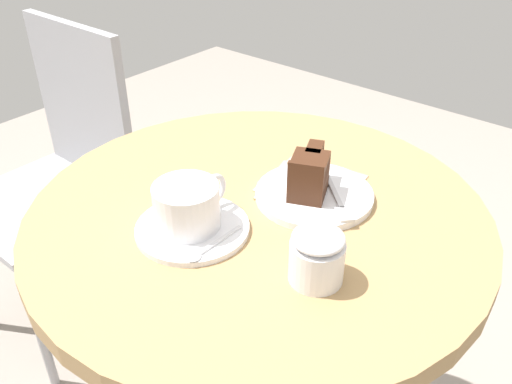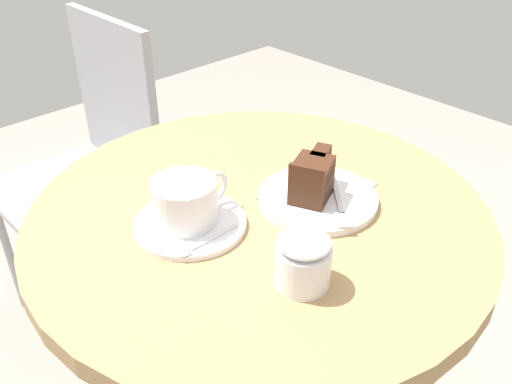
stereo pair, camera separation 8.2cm
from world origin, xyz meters
TOP-DOWN VIEW (x-y plane):
  - cafe_table at (0.00, 0.00)m, footprint 0.73×0.73m
  - saucer at (-0.11, 0.04)m, footprint 0.17×0.17m
  - coffee_cup at (-0.11, 0.04)m, footprint 0.13×0.10m
  - teaspoon at (-0.13, -0.02)m, footprint 0.10×0.02m
  - cake_plate at (0.08, -0.05)m, footprint 0.19×0.19m
  - cake_slice at (0.07, -0.05)m, footprint 0.11×0.08m
  - fork at (0.08, -0.10)m, footprint 0.11×0.12m
  - napkin at (0.10, -0.03)m, footprint 0.18×0.17m
  - cafe_chair at (0.08, 0.73)m, footprint 0.38×0.38m
  - sugar_pot at (-0.08, -0.16)m, footprint 0.07×0.07m

SIDE VIEW (x-z plane):
  - cafe_chair at x=0.08m, z-range 0.08..0.95m
  - cafe_table at x=0.00m, z-range 0.25..0.99m
  - napkin at x=0.10m, z-range 0.74..0.75m
  - saucer at x=-0.11m, z-range 0.74..0.75m
  - cake_plate at x=0.08m, z-range 0.74..0.76m
  - teaspoon at x=-0.13m, z-range 0.75..0.76m
  - fork at x=0.08m, z-range 0.76..0.76m
  - sugar_pot at x=-0.08m, z-range 0.74..0.82m
  - coffee_cup at x=-0.11m, z-range 0.75..0.82m
  - cake_slice at x=0.07m, z-range 0.75..0.83m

